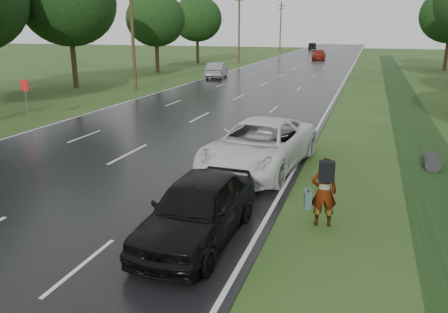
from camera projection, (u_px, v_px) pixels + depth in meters
road at (289, 71)px, 51.42m from camera, size 14.00×180.00×0.04m
edge_stripe_east at (349, 73)px, 49.38m from camera, size 0.12×180.00×0.01m
edge_stripe_west at (235, 69)px, 53.45m from camera, size 0.12×180.00×0.01m
center_line at (290, 71)px, 51.42m from camera, size 0.12×180.00×0.01m
drainage_ditch at (412, 121)px, 24.02m from camera, size 2.20×120.00×0.56m
road_sign at (25, 92)px, 23.49m from camera, size 0.50×0.06×2.30m
utility_pole_mid at (132, 25)px, 34.52m from camera, size 1.60×0.26×10.00m
utility_pole_far at (239, 26)px, 61.83m from camera, size 1.60×0.26×10.00m
utility_pole_distant at (281, 26)px, 89.13m from camera, size 1.60×0.26×10.00m
tree_west_c at (68, 3)px, 35.78m from camera, size 7.80×7.80×10.43m
tree_west_d at (156, 20)px, 48.59m from camera, size 6.60×6.60×8.80m
tree_west_f at (197, 19)px, 61.43m from camera, size 7.00×7.00×9.29m
pedestrian at (323, 191)px, 11.19m from camera, size 0.91×0.69×1.84m
white_pickup at (259, 145)px, 15.70m from camera, size 3.59×6.56×1.74m
dark_sedan at (198, 208)px, 10.42m from camera, size 1.97×4.68×1.58m
silver_sedan at (217, 70)px, 44.38m from camera, size 2.40×4.92×1.55m
far_car_red at (319, 55)px, 69.79m from camera, size 2.43×5.21×1.47m
far_car_dark at (313, 46)px, 99.61m from camera, size 1.98×4.79×1.54m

